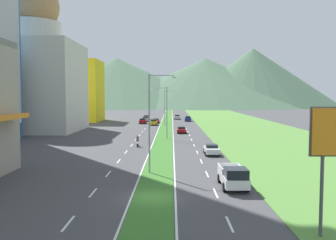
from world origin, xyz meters
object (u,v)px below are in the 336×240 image
object	(u,v)px
car_2	(143,121)
car_5	(147,117)
street_lamp_mid	(165,109)
car_8	(188,119)
street_lamp_far	(166,106)
car_4	(177,117)
car_7	(156,121)
car_6	(212,149)
car_3	(154,122)
street_lamp_near	(152,117)
pickup_truck_0	(233,177)
car_0	(181,130)
motorcycle_rider	(138,142)
car_1	(146,119)

from	to	relation	value
car_2	car_5	size ratio (longest dim) A/B	0.89
street_lamp_mid	car_8	bearing A→B (deg)	82.27
street_lamp_far	car_4	world-z (taller)	street_lamp_far
street_lamp_far	car_7	size ratio (longest dim) A/B	2.08
car_2	car_6	world-z (taller)	car_2
car_2	car_3	bearing A→B (deg)	-147.45
street_lamp_near	pickup_truck_0	xyz separation A→B (m)	(7.41, -5.83, -4.88)
street_lamp_near	pickup_truck_0	bearing A→B (deg)	-38.22
street_lamp_far	street_lamp_mid	bearing A→B (deg)	-89.27
car_0	motorcycle_rider	world-z (taller)	motorcycle_rider
car_8	pickup_truck_0	distance (m)	81.12
car_4	car_5	xyz separation A→B (m)	(-10.29, -2.09, -0.02)
street_lamp_mid	car_3	xyz separation A→B (m)	(-3.71, 31.31, -4.71)
car_5	car_6	world-z (taller)	car_5
car_5	street_lamp_far	bearing A→B (deg)	-164.46
street_lamp_near	car_6	bearing A→B (deg)	57.56
car_4	street_lamp_near	bearing A→B (deg)	-2.61
car_3	car_4	world-z (taller)	car_3
street_lamp_mid	car_4	world-z (taller)	street_lamp_mid
car_1	car_7	distance (m)	7.71
car_2	car_5	xyz separation A→B (m)	(-0.07, 16.96, -0.01)
car_6	motorcycle_rider	world-z (taller)	motorcycle_rider
street_lamp_near	car_7	size ratio (longest dim) A/B	2.26
car_4	car_6	size ratio (longest dim) A/B	1.05
street_lamp_mid	car_0	bearing A→B (deg)	73.29
car_1	car_6	xyz separation A→B (m)	(13.65, -63.21, -0.00)
car_3	street_lamp_near	bearing A→B (deg)	-177.27
car_3	car_8	world-z (taller)	car_3
street_lamp_mid	car_5	distance (m)	54.42
car_5	car_8	distance (m)	15.44
street_lamp_far	car_6	size ratio (longest dim) A/B	2.30
car_1	car_4	distance (m)	14.03
street_lamp_near	car_3	world-z (taller)	street_lamp_near
pickup_truck_0	car_0	bearing A→B (deg)	-175.90
car_0	car_2	world-z (taller)	car_2
pickup_truck_0	car_8	bearing A→B (deg)	-179.80
car_0	car_7	xyz separation A→B (m)	(-6.74, 28.20, 0.00)
car_1	car_2	bearing A→B (deg)	178.85
car_0	car_4	bearing A→B (deg)	-179.66
car_1	street_lamp_mid	bearing A→B (deg)	-171.34
car_1	street_lamp_near	bearing A→B (deg)	-175.29
car_3	motorcycle_rider	distance (m)	41.00
car_1	car_8	distance (m)	13.30
car_2	pickup_truck_0	bearing A→B (deg)	-169.11
car_1	pickup_truck_0	world-z (taller)	pickup_truck_0
car_6	pickup_truck_0	distance (m)	17.60
street_lamp_near	car_3	size ratio (longest dim) A/B	2.57
car_2	car_0	bearing A→B (deg)	-157.88
street_lamp_far	motorcycle_rider	xyz separation A→B (m)	(-3.84, -38.62, -4.67)
street_lamp_near	car_2	world-z (taller)	street_lamp_near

